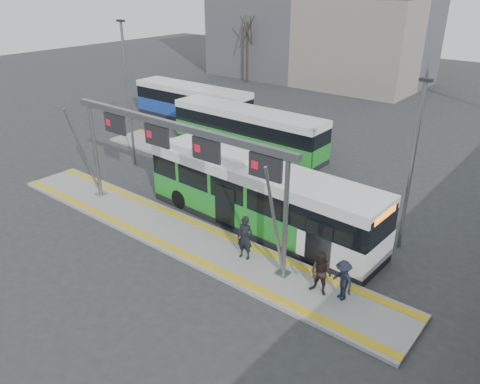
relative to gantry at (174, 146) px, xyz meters
The scene contains 16 objects.
ground 4.32m from the gantry, 36.20° to the right, with size 120.00×120.00×0.00m, color #2D2D30.
platform_main 4.25m from the gantry, 36.20° to the right, with size 22.00×3.00×0.15m, color gray.
platform_second 9.55m from the gantry, 115.25° to the left, with size 20.00×3.00×0.15m, color gray.
tactile_main 4.16m from the gantry, 36.20° to the right, with size 22.00×2.65×0.02m.
tactile_second 10.47m from the gantry, 112.32° to the left, with size 20.00×0.35×0.02m.
gantry is the anchor object (origin of this frame).
hero_bus 4.68m from the gantry, 48.02° to the left, with size 12.40×3.10×3.38m.
bg_bus_green 12.29m from the gantry, 112.47° to the left, with size 11.48×2.44×2.87m.
bg_bus_blue 19.16m from the gantry, 132.16° to the left, with size 10.91×2.59×2.84m.
passenger_a 5.05m from the gantry, ahead, with size 0.70×0.46×1.93m, color black.
passenger_b 8.29m from the gantry, ahead, with size 0.86×0.67×1.76m, color black.
passenger_c 9.04m from the gantry, ahead, with size 1.04×0.60×1.61m, color black.
tree_left 31.94m from the gantry, 95.92° to the left, with size 1.40×1.40×8.29m.
tree_far 34.35m from the gantry, 122.77° to the left, with size 1.40×1.40×7.33m.
lamp_west 9.64m from the gantry, 152.81° to the left, with size 0.50×0.25×8.75m.
lamp_east 10.05m from the gantry, 31.51° to the left, with size 0.50×0.25×7.46m.
Camera 1 is at (13.96, -12.95, 11.02)m, focal length 35.00 mm.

